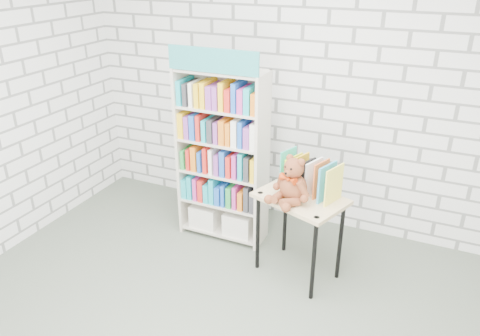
% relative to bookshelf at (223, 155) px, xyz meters
% --- Properties ---
extents(room_shell, '(4.52, 4.02, 2.81)m').
position_rel_bookshelf_xyz_m(room_shell, '(0.51, -1.36, 0.93)').
color(room_shell, silver).
rests_on(room_shell, ground).
extents(bookshelf, '(0.83, 0.32, 1.86)m').
position_rel_bookshelf_xyz_m(bookshelf, '(0.00, 0.00, 0.00)').
color(bookshelf, beige).
rests_on(bookshelf, ground).
extents(display_table, '(0.82, 0.69, 0.75)m').
position_rel_bookshelf_xyz_m(display_table, '(0.86, -0.31, -0.20)').
color(display_table, tan).
rests_on(display_table, ground).
extents(table_books, '(0.53, 0.37, 0.29)m').
position_rel_bookshelf_xyz_m(table_books, '(0.90, -0.20, 0.05)').
color(table_books, '#2BBA9D').
rests_on(table_books, display_table).
extents(teddy_bear, '(0.35, 0.34, 0.38)m').
position_rel_bookshelf_xyz_m(teddy_bear, '(0.81, -0.40, 0.05)').
color(teddy_bear, maroon).
rests_on(teddy_bear, display_table).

